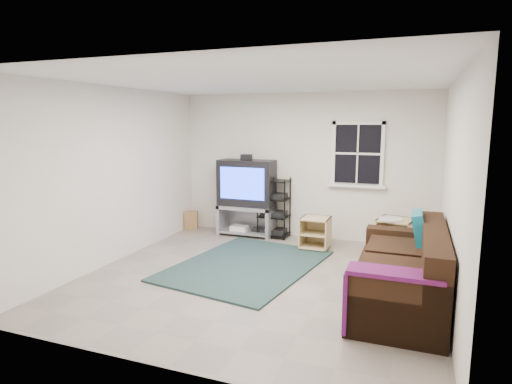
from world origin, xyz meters
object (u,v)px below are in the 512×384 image
at_px(av_rack, 274,211).
at_px(side_table_left, 316,232).
at_px(side_table_right, 396,234).
at_px(sofa, 404,275).
at_px(tv_unit, 247,191).

bearing_deg(av_rack, side_table_left, -28.14).
xyz_separation_m(side_table_right, sofa, (0.18, -1.95, 0.01)).
height_order(side_table_left, sofa, sofa).
xyz_separation_m(av_rack, side_table_left, (0.89, -0.47, -0.19)).
relative_size(av_rack, sofa, 0.50).
distance_m(tv_unit, side_table_right, 2.71).
xyz_separation_m(av_rack, sofa, (2.32, -2.27, -0.13)).
bearing_deg(side_table_right, av_rack, 171.60).
xyz_separation_m(tv_unit, sofa, (2.83, -2.21, -0.48)).
bearing_deg(av_rack, sofa, -44.35).
height_order(av_rack, side_table_right, av_rack).
bearing_deg(side_table_right, sofa, -84.62).
distance_m(side_table_right, sofa, 1.96).
relative_size(tv_unit, sofa, 0.70).
xyz_separation_m(side_table_left, sofa, (1.43, -1.79, 0.06)).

